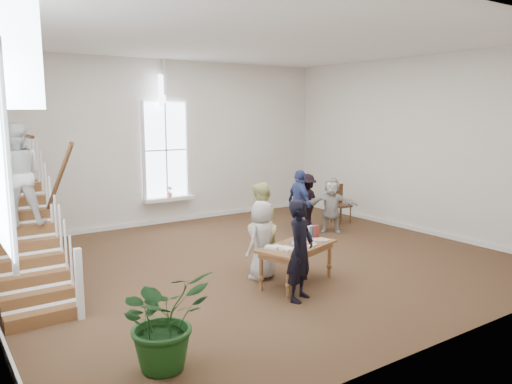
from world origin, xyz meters
TOP-DOWN VIEW (x-y plane):
  - ground at (0.00, 0.00)m, footprint 10.00×10.00m
  - room_shell at (-0.00, 4.39)m, footprint 10.49×10.00m
  - staircase at (-4.34, 0.75)m, footprint 1.10×4.10m
  - library_table at (-0.17, -1.56)m, footprint 1.71×1.20m
  - police_officer at (-0.63, -2.20)m, footprint 0.74×0.65m
  - elderly_woman at (-0.53, -0.95)m, footprint 0.84×0.69m
  - person_yellow at (-0.23, -0.45)m, footprint 1.06×1.00m
  - woman_cluster_a at (2.13, 1.21)m, footprint 0.55×1.03m
  - woman_cluster_b at (2.73, 1.66)m, footprint 1.10×0.91m
  - woman_cluster_c at (3.03, 1.01)m, footprint 1.28×1.21m
  - floor_plant at (-3.40, -3.00)m, footprint 1.22×1.09m
  - side_chair at (4.00, 1.75)m, footprint 0.48×0.48m

SIDE VIEW (x-z plane):
  - ground at x=0.00m, z-range 0.00..0.00m
  - room_shell at x=0.00m, z-range -4.60..5.40m
  - side_chair at x=4.00m, z-range 0.07..1.15m
  - floor_plant at x=-3.40m, z-range 0.00..1.24m
  - library_table at x=-0.17m, z-range 0.25..1.04m
  - woman_cluster_c at x=3.03m, z-range 0.00..1.44m
  - elderly_woman at x=-0.53m, z-range 0.00..1.48m
  - woman_cluster_b at x=2.73m, z-range 0.00..1.48m
  - woman_cluster_a at x=2.13m, z-range 0.00..1.67m
  - police_officer at x=-0.63m, z-range 0.00..1.69m
  - person_yellow at x=-0.23m, z-range 0.00..1.73m
  - staircase at x=-4.34m, z-range 0.16..3.08m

